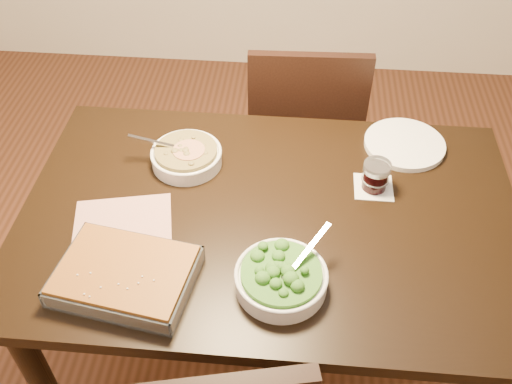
{
  "coord_description": "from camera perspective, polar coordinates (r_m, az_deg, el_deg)",
  "views": [
    {
      "loc": [
        0.06,
        -1.1,
        1.91
      ],
      "look_at": [
        -0.04,
        0.03,
        0.8
      ],
      "focal_mm": 40.0,
      "sensor_mm": 36.0,
      "label": 1
    }
  ],
  "objects": [
    {
      "name": "stew_bowl",
      "position": [
        1.74,
        -6.97,
        3.63
      ],
      "size": [
        0.24,
        0.22,
        0.08
      ],
      "color": "white",
      "rests_on": "table"
    },
    {
      "name": "table",
      "position": [
        1.67,
        1.33,
        -4.38
      ],
      "size": [
        1.4,
        0.9,
        0.75
      ],
      "color": "black",
      "rests_on": "ground"
    },
    {
      "name": "ground",
      "position": [
        2.2,
        1.04,
        -15.72
      ],
      "size": [
        4.0,
        4.0,
        0.0
      ],
      "primitive_type": "plane",
      "color": "#422213",
      "rests_on": "ground"
    },
    {
      "name": "wine_tumbler",
      "position": [
        1.67,
        11.89,
        1.65
      ],
      "size": [
        0.08,
        0.08,
        0.09
      ],
      "color": "black",
      "rests_on": "coaster"
    },
    {
      "name": "baking_dish",
      "position": [
        1.45,
        -12.92,
        -8.14
      ],
      "size": [
        0.37,
        0.29,
        0.06
      ],
      "rotation": [
        0.0,
        0.0,
        -0.16
      ],
      "color": "silver",
      "rests_on": "table"
    },
    {
      "name": "dinner_plate",
      "position": [
        1.86,
        14.62,
        4.65
      ],
      "size": [
        0.25,
        0.25,
        0.02
      ],
      "primitive_type": "cylinder",
      "color": "white",
      "rests_on": "table"
    },
    {
      "name": "magazine_a",
      "position": [
        1.61,
        -13.17,
        -2.99
      ],
      "size": [
        0.3,
        0.25,
        0.01
      ],
      "primitive_type": "cube",
      "rotation": [
        0.0,
        0.0,
        0.22
      ],
      "color": "#9D332D",
      "rests_on": "table"
    },
    {
      "name": "broccoli_bowl",
      "position": [
        1.41,
        2.53,
        -8.59
      ],
      "size": [
        0.23,
        0.24,
        0.09
      ],
      "color": "white",
      "rests_on": "table"
    },
    {
      "name": "coaster",
      "position": [
        1.7,
        11.66,
        0.47
      ],
      "size": [
        0.11,
        0.11,
        0.0
      ],
      "primitive_type": "cube",
      "color": "white",
      "rests_on": "table"
    },
    {
      "name": "chair_far",
      "position": [
        2.28,
        4.84,
        6.3
      ],
      "size": [
        0.44,
        0.44,
        0.91
      ],
      "rotation": [
        0.0,
        0.0,
        3.18
      ],
      "color": "black",
      "rests_on": "ground"
    }
  ]
}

